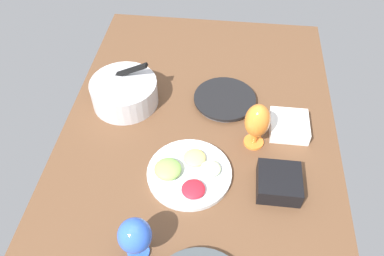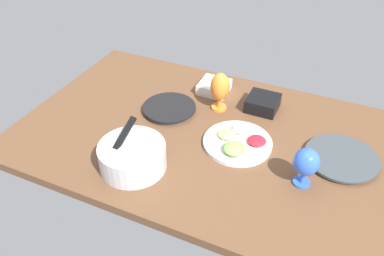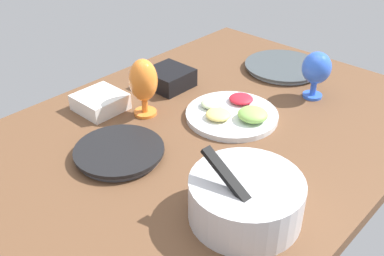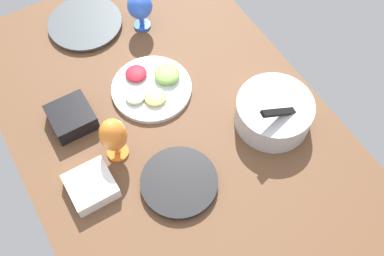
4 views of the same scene
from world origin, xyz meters
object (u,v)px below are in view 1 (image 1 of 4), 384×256
at_px(mixing_bowl, 124,92).
at_px(square_bowl_white, 289,125).
at_px(fruit_platter, 188,172).
at_px(hurricane_glass_blue, 135,236).
at_px(hurricane_glass_orange, 257,122).
at_px(dinner_plate_right, 225,100).
at_px(square_bowl_black, 279,182).

xyz_separation_m(mixing_bowl, square_bowl_white, (-0.08, -0.65, -0.03)).
bearing_deg(fruit_platter, hurricane_glass_blue, 159.15).
bearing_deg(hurricane_glass_orange, mixing_bowl, 72.62).
xyz_separation_m(dinner_plate_right, square_bowl_white, (-0.13, -0.25, 0.02)).
height_order(dinner_plate_right, square_bowl_white, square_bowl_white).
relative_size(mixing_bowl, fruit_platter, 0.90).
xyz_separation_m(dinner_plate_right, square_bowl_black, (-0.39, -0.20, 0.02)).
bearing_deg(fruit_platter, mixing_bowl, 41.62).
bearing_deg(hurricane_glass_blue, mixing_bowl, 16.29).
bearing_deg(dinner_plate_right, square_bowl_white, -117.07).
relative_size(square_bowl_white, square_bowl_black, 0.99).
relative_size(mixing_bowl, square_bowl_white, 1.85).
bearing_deg(mixing_bowl, dinner_plate_right, -83.62).
xyz_separation_m(mixing_bowl, square_bowl_black, (-0.35, -0.60, -0.02)).
bearing_deg(mixing_bowl, hurricane_glass_orange, -107.38).
height_order(square_bowl_white, square_bowl_black, square_bowl_black).
bearing_deg(mixing_bowl, fruit_platter, -138.38).
relative_size(fruit_platter, hurricane_glass_blue, 1.79).
xyz_separation_m(square_bowl_white, square_bowl_black, (-0.27, 0.05, 0.01)).
distance_m(dinner_plate_right, square_bowl_black, 0.44).
bearing_deg(dinner_plate_right, square_bowl_black, -153.01).
bearing_deg(dinner_plate_right, mixing_bowl, 96.38).
xyz_separation_m(hurricane_glass_orange, hurricane_glass_blue, (-0.46, 0.33, -0.01)).
xyz_separation_m(hurricane_glass_blue, square_bowl_black, (0.28, -0.42, -0.07)).
bearing_deg(hurricane_glass_orange, dinner_plate_right, 29.94).
height_order(hurricane_glass_blue, square_bowl_white, hurricane_glass_blue).
bearing_deg(hurricane_glass_blue, fruit_platter, -20.85).
distance_m(hurricane_glass_blue, square_bowl_black, 0.50).
relative_size(fruit_platter, hurricane_glass_orange, 1.55).
xyz_separation_m(fruit_platter, hurricane_glass_blue, (-0.29, 0.11, 0.09)).
xyz_separation_m(dinner_plate_right, hurricane_glass_orange, (-0.21, -0.12, 0.10)).
bearing_deg(square_bowl_black, fruit_platter, 86.71).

